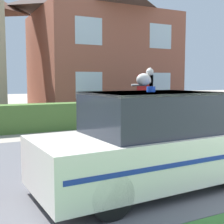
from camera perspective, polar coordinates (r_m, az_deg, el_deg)
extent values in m
cube|color=#5B5B60|center=(7.88, 8.82, -7.67)|extent=(28.00, 6.41, 0.01)
cube|color=#4C7233|center=(11.67, -11.49, -0.88)|extent=(12.06, 0.78, 0.98)
cylinder|color=black|center=(6.84, 13.10, -7.07)|extent=(0.64, 0.23, 0.63)
cylinder|color=black|center=(4.24, -0.28, -15.07)|extent=(0.64, 0.23, 0.63)
cylinder|color=black|center=(5.49, -7.74, -10.19)|extent=(0.64, 0.23, 0.63)
cube|color=silver|center=(5.43, 8.11, -7.71)|extent=(4.25, 1.83, 0.77)
cube|color=#232833|center=(5.23, 7.08, -0.10)|extent=(2.11, 1.58, 0.69)
cube|color=silver|center=(5.21, 7.13, 3.44)|extent=(2.11, 1.58, 0.04)
cube|color=navy|center=(4.80, 14.20, -8.93)|extent=(3.97, 0.18, 0.07)
cube|color=navy|center=(6.08, 3.36, -5.62)|extent=(3.97, 0.18, 0.07)
cylinder|color=blue|center=(5.20, 7.14, 4.17)|extent=(0.15, 0.15, 0.09)
ellipsoid|color=silver|center=(5.35, 5.82, 5.89)|extent=(0.29, 0.23, 0.22)
ellipsoid|color=beige|center=(5.37, 6.79, 5.71)|extent=(0.09, 0.11, 0.12)
sphere|color=silver|center=(5.38, 6.93, 7.30)|extent=(0.13, 0.13, 0.13)
cone|color=silver|center=(5.35, 7.05, 7.89)|extent=(0.05, 0.05, 0.05)
cone|color=silver|center=(5.41, 6.83, 7.86)|extent=(0.05, 0.05, 0.05)
cylinder|color=silver|center=(5.41, 4.62, 4.94)|extent=(0.21, 0.09, 0.04)
cube|color=#93513D|center=(19.03, -2.02, 8.85)|extent=(7.60, 6.29, 5.65)
cube|color=red|center=(16.80, 6.07, 3.15)|extent=(1.00, 0.02, 2.10)
cube|color=silver|center=(15.28, -4.19, 4.90)|extent=(1.40, 0.02, 1.30)
cube|color=silver|center=(17.32, 8.75, 4.96)|extent=(1.40, 0.02, 1.30)
cube|color=silver|center=(15.45, -4.26, 14.59)|extent=(1.40, 0.02, 1.30)
cube|color=silver|center=(17.47, 8.89, 13.52)|extent=(1.40, 0.02, 1.30)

